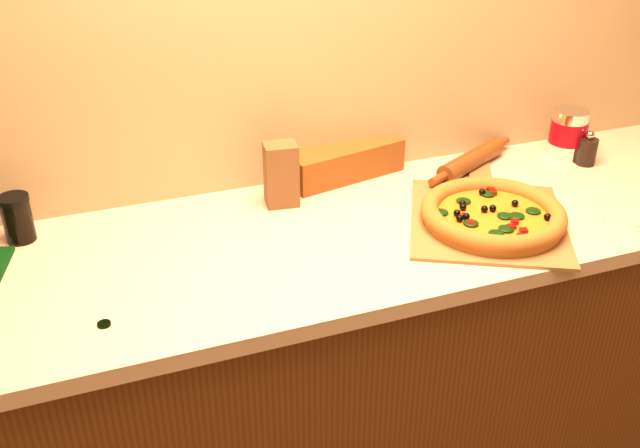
% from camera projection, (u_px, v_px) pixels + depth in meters
% --- Properties ---
extents(cabinet, '(2.80, 0.65, 0.86)m').
position_uv_depth(cabinet, '(340.00, 374.00, 2.02)').
color(cabinet, '#4C2810').
rests_on(cabinet, ground).
extents(countertop, '(2.84, 0.68, 0.04)m').
position_uv_depth(countertop, '(342.00, 237.00, 1.81)').
color(countertop, beige).
rests_on(countertop, cabinet).
extents(pizza_peel, '(0.55, 0.62, 0.01)m').
position_uv_depth(pizza_peel, '(487.00, 217.00, 1.85)').
color(pizza_peel, brown).
rests_on(pizza_peel, countertop).
extents(pizza, '(0.36, 0.36, 0.05)m').
position_uv_depth(pizza, '(493.00, 215.00, 1.80)').
color(pizza, '#C38930').
rests_on(pizza, pizza_peel).
extents(bottle_cap, '(0.03, 0.03, 0.01)m').
position_uv_depth(bottle_cap, '(104.00, 324.00, 1.45)').
color(bottle_cap, black).
rests_on(bottle_cap, countertop).
extents(pepper_grinder, '(0.06, 0.06, 0.11)m').
position_uv_depth(pepper_grinder, '(587.00, 151.00, 2.13)').
color(pepper_grinder, black).
rests_on(pepper_grinder, countertop).
extents(rolling_pin, '(0.38, 0.21, 0.06)m').
position_uv_depth(rolling_pin, '(471.00, 160.00, 2.11)').
color(rolling_pin, '#54220E').
rests_on(rolling_pin, countertop).
extents(coffee_canister, '(0.11, 0.11, 0.15)m').
position_uv_depth(coffee_canister, '(568.00, 133.00, 2.16)').
color(coffee_canister, silver).
rests_on(coffee_canister, countertop).
extents(bread_bag, '(0.37, 0.18, 0.10)m').
position_uv_depth(bread_bag, '(345.00, 161.00, 2.05)').
color(bread_bag, brown).
rests_on(bread_bag, countertop).
extents(paper_bag, '(0.09, 0.08, 0.17)m').
position_uv_depth(paper_bag, '(281.00, 175.00, 1.88)').
color(paper_bag, brown).
rests_on(paper_bag, countertop).
extents(dark_jar, '(0.07, 0.07, 0.12)m').
position_uv_depth(dark_jar, '(17.00, 218.00, 1.73)').
color(dark_jar, black).
rests_on(dark_jar, countertop).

